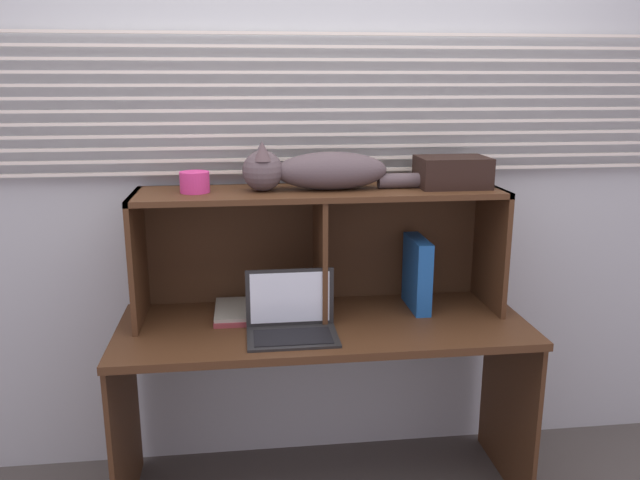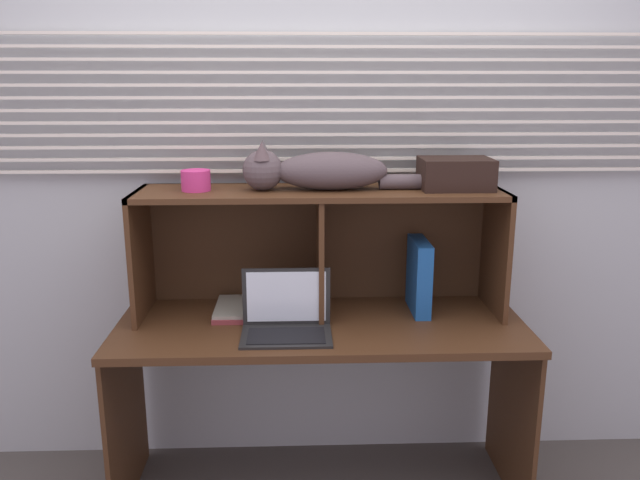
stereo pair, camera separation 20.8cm
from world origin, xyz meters
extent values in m
cube|color=#B1B7B9|center=(0.00, 0.55, 1.25)|extent=(4.40, 0.04, 2.50)
cube|color=silver|center=(0.00, 0.50, 1.30)|extent=(3.47, 0.02, 0.01)
cube|color=silver|center=(0.00, 0.50, 1.35)|extent=(3.47, 0.02, 0.01)
cube|color=silver|center=(0.00, 0.50, 1.39)|extent=(3.47, 0.02, 0.01)
cube|color=silver|center=(0.00, 0.50, 1.44)|extent=(3.47, 0.02, 0.01)
cube|color=silver|center=(0.00, 0.50, 1.49)|extent=(3.47, 0.02, 0.01)
cube|color=silver|center=(0.00, 0.50, 1.54)|extent=(3.47, 0.02, 0.01)
cube|color=silver|center=(0.00, 0.50, 1.59)|extent=(3.47, 0.02, 0.01)
cube|color=silver|center=(0.00, 0.50, 1.64)|extent=(3.47, 0.02, 0.01)
cube|color=silver|center=(0.00, 0.50, 1.69)|extent=(3.47, 0.02, 0.01)
cube|color=silver|center=(0.00, 0.50, 1.74)|extent=(3.47, 0.02, 0.01)
cube|color=silver|center=(0.00, 0.50, 1.79)|extent=(3.47, 0.02, 0.01)
cube|color=silver|center=(0.00, 0.50, 1.84)|extent=(3.47, 0.02, 0.01)
cube|color=#472A17|center=(0.00, 0.21, 0.73)|extent=(1.58, 0.61, 0.03)
cube|color=#472A17|center=(-0.78, 0.21, 0.36)|extent=(0.02, 0.55, 0.71)
cube|color=#472A17|center=(0.78, 0.21, 0.36)|extent=(0.02, 0.55, 0.71)
cube|color=#472A17|center=(0.00, 0.32, 1.23)|extent=(1.43, 0.35, 0.02)
cube|color=#472A17|center=(-0.71, 0.32, 0.99)|extent=(0.02, 0.35, 0.50)
cube|color=#472A17|center=(0.71, 0.32, 0.99)|extent=(0.02, 0.35, 0.50)
cube|color=#472A17|center=(0.00, 0.32, 0.98)|extent=(0.02, 0.33, 0.48)
cube|color=#442B18|center=(0.00, 0.50, 0.99)|extent=(1.43, 0.01, 0.50)
ellipsoid|color=#524548|center=(0.04, 0.32, 1.32)|extent=(0.43, 0.17, 0.15)
sphere|color=#524548|center=(-0.22, 0.32, 1.32)|extent=(0.16, 0.16, 0.16)
cone|color=#554445|center=(-0.22, 0.29, 1.40)|extent=(0.07, 0.07, 0.07)
cone|color=#4F4749|center=(-0.22, 0.36, 1.40)|extent=(0.07, 0.07, 0.07)
cylinder|color=#524548|center=(0.33, 0.32, 1.28)|extent=(0.20, 0.06, 0.06)
cube|color=black|center=(-0.13, 0.06, 0.75)|extent=(0.33, 0.22, 0.01)
cube|color=black|center=(-0.13, 0.17, 0.86)|extent=(0.33, 0.01, 0.22)
cube|color=white|center=(-0.13, 0.17, 0.86)|extent=(0.30, 0.00, 0.20)
cube|color=black|center=(-0.13, 0.05, 0.76)|extent=(0.28, 0.15, 0.00)
cube|color=#1A519A|center=(0.40, 0.32, 0.89)|extent=(0.06, 0.24, 0.29)
cube|color=brown|center=(-0.35, 0.32, 0.75)|extent=(0.15, 0.25, 0.02)
cube|color=gray|center=(-0.35, 0.33, 0.77)|extent=(0.15, 0.25, 0.01)
cylinder|color=#D2347D|center=(-0.48, 0.32, 1.29)|extent=(0.11, 0.11, 0.08)
cube|color=black|center=(0.53, 0.32, 1.31)|extent=(0.27, 0.20, 0.12)
camera|label=1|loc=(-0.30, -2.08, 1.66)|focal=35.58mm
camera|label=2|loc=(-0.09, -2.10, 1.66)|focal=35.58mm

